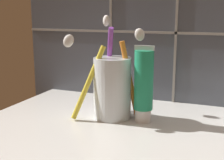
% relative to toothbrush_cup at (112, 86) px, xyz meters
% --- Properties ---
extents(sink_counter, '(0.57, 0.39, 0.02)m').
position_rel_toothbrush_cup_xyz_m(sink_counter, '(0.07, -0.05, -0.07)').
color(sink_counter, silver).
rests_on(sink_counter, ground).
extents(tile_wall_backsplash, '(0.67, 0.02, 0.43)m').
position_rel_toothbrush_cup_xyz_m(tile_wall_backsplash, '(0.07, 0.15, 0.14)').
color(tile_wall_backsplash, '#4C515B').
rests_on(tile_wall_backsplash, ground).
extents(toothbrush_cup, '(0.13, 0.12, 0.18)m').
position_rel_toothbrush_cup_xyz_m(toothbrush_cup, '(0.00, 0.00, 0.00)').
color(toothbrush_cup, silver).
rests_on(toothbrush_cup, sink_counter).
extents(toothpaste_tube, '(0.03, 0.03, 0.13)m').
position_rel_toothbrush_cup_xyz_m(toothpaste_tube, '(0.06, -0.00, 0.01)').
color(toothpaste_tube, white).
rests_on(toothpaste_tube, sink_counter).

